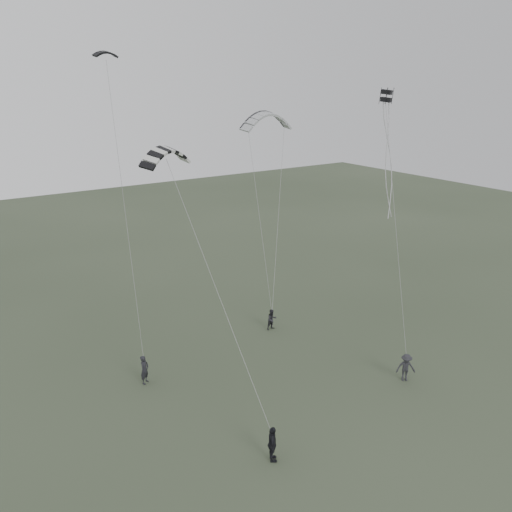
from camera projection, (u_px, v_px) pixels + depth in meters
ground at (289, 415)px, 28.05m from camera, size 140.00×140.00×0.00m
flyer_left at (145, 370)px, 30.76m from camera, size 0.81×0.78×1.87m
flyer_right at (272, 319)px, 37.63m from camera, size 0.79×0.62×1.61m
flyer_center at (272, 444)px, 24.33m from camera, size 0.95×1.21×1.91m
flyer_far at (406, 368)px, 31.03m from camera, size 1.36×1.23×1.83m
kite_dark_small at (105, 52)px, 27.89m from camera, size 1.48×0.77×0.56m
kite_pale_large at (267, 113)px, 38.36m from camera, size 4.65×1.73×1.99m
kite_striped at (166, 149)px, 26.01m from camera, size 3.45×2.45×1.44m
kite_box at (386, 96)px, 30.05m from camera, size 0.86×0.89×0.77m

